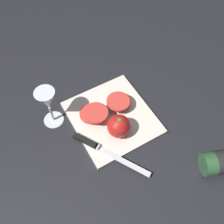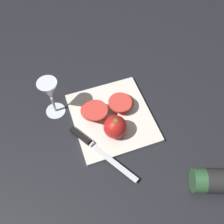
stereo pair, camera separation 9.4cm
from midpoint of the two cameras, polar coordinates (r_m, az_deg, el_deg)
name	(u,v)px [view 2 (the right image)]	position (r m, az deg, el deg)	size (l,w,h in m)	color
ground_plane	(121,123)	(0.97, 4.68, -2.55)	(3.00, 3.00, 0.00)	black
cutting_board	(112,118)	(0.97, 2.76, -1.42)	(0.30, 0.28, 0.02)	silver
wine_glass	(50,92)	(0.91, -10.58, 4.02)	(0.07, 0.07, 0.17)	silver
whole_tomato	(115,127)	(0.89, 3.71, -3.52)	(0.08, 0.08, 0.08)	red
knife	(88,142)	(0.90, -2.21, -6.82)	(0.26, 0.17, 0.01)	silver
tomato_slice_stack_near	(121,103)	(0.97, 4.79, 1.84)	(0.10, 0.10, 0.04)	#D63D33
tomato_slice_stack_far	(94,110)	(0.94, -1.16, 0.11)	(0.12, 0.09, 0.05)	#D63D33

